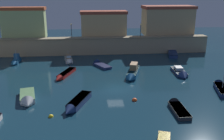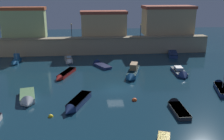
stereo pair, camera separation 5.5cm
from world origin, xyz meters
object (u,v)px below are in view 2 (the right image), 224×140
Objects in this scene: moored_boat_6 at (16,61)px; moored_boat_9 at (181,73)px; quay_lamp_0 at (71,28)px; quay_lamp_1 at (141,28)px; moored_boat_3 at (64,75)px; moored_boat_2 at (27,99)px; mooring_buoy_1 at (51,117)px; moored_boat_1 at (176,106)px; moored_boat_7 at (133,72)px; mooring_buoy_0 at (134,101)px; moored_boat_8 at (220,87)px; moored_boat_11 at (99,64)px; moored_boat_12 at (172,52)px; moored_boat_4 at (76,103)px; moored_boat_10 at (69,60)px.

moored_boat_9 is at bearing 69.38° from moored_boat_6.
quay_lamp_0 reaches higher than moored_boat_6.
quay_lamp_1 reaches higher than moored_boat_3.
moored_boat_2 reaches higher than mooring_buoy_1.
moored_boat_1 is 15.46m from mooring_buoy_1.
mooring_buoy_0 is at bearing 9.05° from moored_boat_7.
moored_boat_11 is (-17.57, 14.41, -0.10)m from moored_boat_8.
moored_boat_12 is (7.28, -2.25, -5.54)m from quay_lamp_1.
quay_lamp_0 is at bearing 98.98° from moored_boat_12.
moored_boat_8 is (8.87, 5.72, 0.08)m from moored_boat_1.
moored_boat_1 is 0.94× the size of moored_boat_2.
moored_boat_7 is at bearing 63.76° from moored_boat_6.
quay_lamp_1 is 0.53× the size of moored_boat_11.
moored_boat_8 is at bearing -46.18° from quay_lamp_0.
moored_boat_12 is (-0.01, 22.02, 0.07)m from moored_boat_8.
moored_boat_7 is at bearing 81.14° from mooring_buoy_0.
moored_boat_7 is at bearing 14.66° from moored_boat_1.
quay_lamp_1 is at bearing -74.28° from moored_boat_11.
moored_boat_8 is 11.27× the size of mooring_buoy_1.
moored_boat_9 is (5.32, 12.76, 0.07)m from moored_boat_1.
moored_boat_4 is at bearing 31.89° from moored_boat_3.
moored_boat_7 is at bearing 163.01° from moored_boat_4.
moored_boat_8 is (12.06, -7.45, -0.27)m from moored_boat_7.
moored_boat_10 reaches higher than moored_boat_7.
moored_boat_3 is at bearing 144.91° from moored_boat_2.
moored_boat_10 is (-2.30, 21.42, 0.08)m from moored_boat_4.
moored_boat_11 is 8.00× the size of mooring_buoy_0.
moored_boat_2 is 10.72m from moored_boat_3.
quay_lamp_0 is at bearing 167.28° from moored_boat_10.
moored_boat_2 is 28.04m from moored_boat_8.
moored_boat_4 is at bearing 116.64° from moored_boat_8.
mooring_buoy_0 is at bearing 60.18° from moored_boat_1.
quay_lamp_0 is 1.07× the size of quay_lamp_1.
quay_lamp_1 is 5.17× the size of mooring_buoy_1.
moored_boat_8 is 29.46m from moored_boat_10.
moored_boat_9 is at bearing -77.75° from quay_lamp_1.
quay_lamp_1 is 28.49m from mooring_buoy_0.
quay_lamp_0 is 29.42m from mooring_buoy_0.
moored_boat_4 is (6.59, -2.31, 0.06)m from moored_boat_2.
moored_boat_2 is at bearing -21.91° from moored_boat_10.
mooring_buoy_0 is (-4.80, 2.87, -0.27)m from moored_boat_1.
moored_boat_12 is 10.62× the size of mooring_buoy_0.
moored_boat_6 is at bearing 135.13° from mooring_buoy_0.
quay_lamp_1 is at bearing 175.81° from moored_boat_4.
quay_lamp_1 is 18.51m from moored_boat_9.
quay_lamp_0 is 0.43× the size of moored_boat_12.
moored_boat_6 is 6.70× the size of mooring_buoy_0.
moored_boat_3 is at bearing -10.54° from moored_boat_10.
moored_boat_2 is at bearing 109.55° from moored_boat_8.
moored_boat_4 is 1.04× the size of moored_boat_9.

